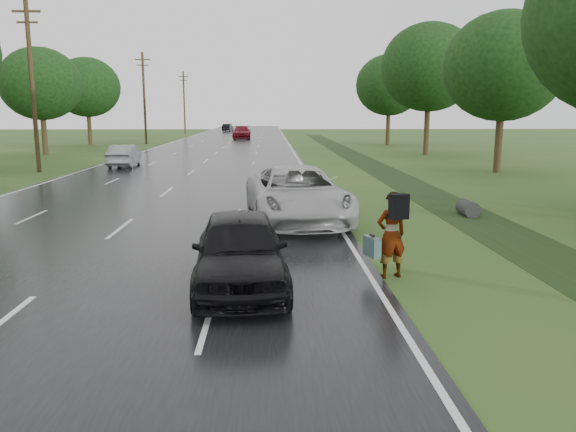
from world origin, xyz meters
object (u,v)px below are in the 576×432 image
at_px(white_pickup, 297,194).
at_px(dark_sedan, 240,250).
at_px(pedestrian, 391,234).
at_px(silver_sedan, 125,156).

relative_size(white_pickup, dark_sedan, 1.40).
height_order(pedestrian, silver_sedan, pedestrian).
relative_size(pedestrian, silver_sedan, 0.44).
xyz_separation_m(pedestrian, white_pickup, (-1.70, 6.28, -0.05)).
height_order(white_pickup, dark_sedan, white_pickup).
xyz_separation_m(dark_sedan, silver_sedan, (-8.78, 25.86, -0.07)).
xyz_separation_m(pedestrian, silver_sedan, (-11.99, 25.17, -0.23)).
height_order(pedestrian, dark_sedan, pedestrian).
relative_size(pedestrian, white_pickup, 0.30).
height_order(white_pickup, silver_sedan, white_pickup).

